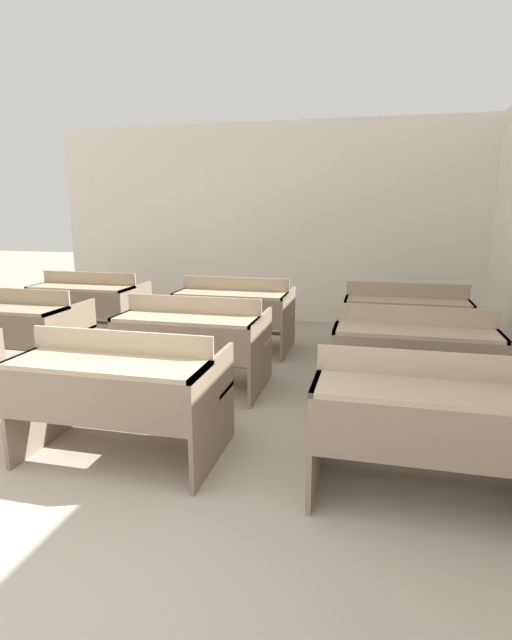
{
  "coord_description": "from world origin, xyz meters",
  "views": [
    {
      "loc": [
        1.58,
        -1.33,
        1.57
      ],
      "look_at": [
        0.69,
        2.34,
        0.73
      ],
      "focal_mm": 28.0,
      "sensor_mm": 36.0,
      "label": 1
    }
  ],
  "objects_px": {
    "bench_front_center": "(122,389)",
    "bench_second_left": "(15,327)",
    "bench_third_right": "(405,319)",
    "bench_second_center": "(193,339)",
    "bench_second_right": "(413,353)",
    "bench_third_center": "(235,311)",
    "bench_third_left": "(90,303)",
    "bench_front_right": "(428,419)"
  },
  "relations": [
    {
      "from": "bench_front_center",
      "to": "bench_second_left",
      "type": "height_order",
      "value": "same"
    },
    {
      "from": "bench_front_center",
      "to": "bench_third_right",
      "type": "height_order",
      "value": "same"
    },
    {
      "from": "bench_second_left",
      "to": "bench_second_center",
      "type": "bearing_deg",
      "value": -0.59
    },
    {
      "from": "bench_front_center",
      "to": "bench_second_right",
      "type": "height_order",
      "value": "same"
    },
    {
      "from": "bench_second_right",
      "to": "bench_third_center",
      "type": "distance_m",
      "value": 2.24
    },
    {
      "from": "bench_second_left",
      "to": "bench_third_center",
      "type": "distance_m",
      "value": 2.24
    },
    {
      "from": "bench_third_left",
      "to": "bench_third_right",
      "type": "height_order",
      "value": "same"
    },
    {
      "from": "bench_third_center",
      "to": "bench_second_left",
      "type": "bearing_deg",
      "value": -145.88
    },
    {
      "from": "bench_front_center",
      "to": "bench_third_center",
      "type": "bearing_deg",
      "value": 89.68
    },
    {
      "from": "bench_third_right",
      "to": "bench_second_center",
      "type": "bearing_deg",
      "value": -145.38
    },
    {
      "from": "bench_second_left",
      "to": "bench_third_left",
      "type": "xyz_separation_m",
      "value": [
        0.01,
        1.3,
        0.0
      ]
    },
    {
      "from": "bench_front_right",
      "to": "bench_third_center",
      "type": "xyz_separation_m",
      "value": [
        -1.84,
        2.59,
        0.0
      ]
    },
    {
      "from": "bench_front_center",
      "to": "bench_second_center",
      "type": "relative_size",
      "value": 1.0
    },
    {
      "from": "bench_second_left",
      "to": "bench_third_center",
      "type": "height_order",
      "value": "same"
    },
    {
      "from": "bench_second_left",
      "to": "bench_second_center",
      "type": "height_order",
      "value": "same"
    },
    {
      "from": "bench_second_right",
      "to": "bench_third_center",
      "type": "xyz_separation_m",
      "value": [
        -1.84,
        1.29,
        0.0
      ]
    },
    {
      "from": "bench_second_left",
      "to": "bench_front_center",
      "type": "bearing_deg",
      "value": -35.25
    },
    {
      "from": "bench_third_center",
      "to": "bench_third_left",
      "type": "bearing_deg",
      "value": 178.86
    },
    {
      "from": "bench_third_left",
      "to": "bench_third_right",
      "type": "bearing_deg",
      "value": -0.58
    },
    {
      "from": "bench_front_center",
      "to": "bench_second_center",
      "type": "xyz_separation_m",
      "value": [
        -0.0,
        1.28,
        0.0
      ]
    },
    {
      "from": "bench_third_left",
      "to": "bench_third_right",
      "type": "xyz_separation_m",
      "value": [
        3.68,
        -0.04,
        0.0
      ]
    },
    {
      "from": "bench_second_left",
      "to": "bench_second_right",
      "type": "height_order",
      "value": "same"
    },
    {
      "from": "bench_front_right",
      "to": "bench_second_right",
      "type": "height_order",
      "value": "same"
    },
    {
      "from": "bench_second_right",
      "to": "bench_third_left",
      "type": "bearing_deg",
      "value": 160.2
    },
    {
      "from": "bench_second_right",
      "to": "bench_third_right",
      "type": "bearing_deg",
      "value": 89.98
    },
    {
      "from": "bench_second_left",
      "to": "bench_second_right",
      "type": "xyz_separation_m",
      "value": [
        3.69,
        -0.03,
        0.0
      ]
    },
    {
      "from": "bench_front_right",
      "to": "bench_third_left",
      "type": "relative_size",
      "value": 1.0
    },
    {
      "from": "bench_second_center",
      "to": "bench_third_center",
      "type": "relative_size",
      "value": 1.0
    },
    {
      "from": "bench_second_center",
      "to": "bench_third_right",
      "type": "bearing_deg",
      "value": 34.62
    },
    {
      "from": "bench_second_left",
      "to": "bench_third_left",
      "type": "relative_size",
      "value": 1.0
    },
    {
      "from": "bench_front_right",
      "to": "bench_third_center",
      "type": "height_order",
      "value": "same"
    },
    {
      "from": "bench_front_right",
      "to": "bench_second_right",
      "type": "distance_m",
      "value": 1.3
    },
    {
      "from": "bench_second_center",
      "to": "bench_second_right",
      "type": "distance_m",
      "value": 1.85
    },
    {
      "from": "bench_front_center",
      "to": "bench_second_left",
      "type": "bearing_deg",
      "value": 144.75
    },
    {
      "from": "bench_second_left",
      "to": "bench_third_left",
      "type": "bearing_deg",
      "value": 89.46
    },
    {
      "from": "bench_front_right",
      "to": "bench_third_center",
      "type": "distance_m",
      "value": 3.17
    },
    {
      "from": "bench_front_center",
      "to": "bench_second_center",
      "type": "height_order",
      "value": "same"
    },
    {
      "from": "bench_third_left",
      "to": "bench_third_center",
      "type": "bearing_deg",
      "value": -1.14
    },
    {
      "from": "bench_second_right",
      "to": "bench_front_right",
      "type": "bearing_deg",
      "value": -89.94
    },
    {
      "from": "bench_second_center",
      "to": "bench_second_right",
      "type": "xyz_separation_m",
      "value": [
        1.85,
        -0.01,
        0.0
      ]
    },
    {
      "from": "bench_second_right",
      "to": "bench_front_center",
      "type": "bearing_deg",
      "value": -145.46
    },
    {
      "from": "bench_second_center",
      "to": "bench_second_right",
      "type": "relative_size",
      "value": 1.0
    }
  ]
}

